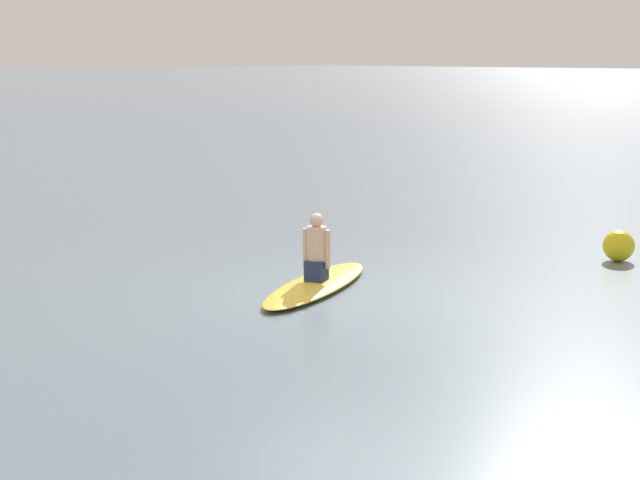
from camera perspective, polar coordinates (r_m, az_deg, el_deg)
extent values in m
plane|color=slate|center=(13.02, 0.41, -3.06)|extent=(400.00, 400.00, 0.00)
ellipsoid|color=gold|center=(13.27, -0.20, -2.54)|extent=(1.87, 3.03, 0.11)
cube|color=navy|center=(13.23, -0.20, -1.71)|extent=(0.34, 0.37, 0.28)
cylinder|color=#D6AD8E|center=(13.16, -0.21, -0.22)|extent=(0.34, 0.34, 0.46)
sphere|color=#D6AD8E|center=(13.11, -0.21, 1.13)|extent=(0.18, 0.18, 0.18)
cylinder|color=#D6AD8E|center=(13.23, -0.83, -0.43)|extent=(0.10, 0.10, 0.51)
cylinder|color=#D6AD8E|center=(13.11, 0.43, -0.53)|extent=(0.10, 0.10, 0.51)
sphere|color=yellow|center=(15.65, 16.63, -0.31)|extent=(0.47, 0.47, 0.47)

